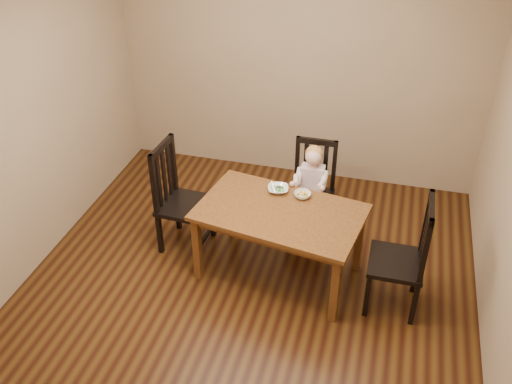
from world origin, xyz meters
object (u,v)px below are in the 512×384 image
(toddler, at_px, (312,182))
(chair_right, at_px, (404,258))
(chair_left, at_px, (179,199))
(bowl_veg, at_px, (302,195))
(dining_table, at_px, (280,218))
(bowl_peas, at_px, (278,189))
(chair_child, at_px, (312,191))

(toddler, bearing_deg, chair_right, 138.54)
(chair_left, relative_size, bowl_veg, 7.11)
(dining_table, height_order, bowl_veg, bowl_veg)
(chair_left, distance_m, toddler, 1.28)
(toddler, height_order, bowl_peas, toddler)
(chair_right, distance_m, bowl_veg, 1.03)
(bowl_veg, bearing_deg, toddler, 88.08)
(chair_right, height_order, bowl_veg, chair_right)
(chair_left, distance_m, chair_right, 2.13)
(toddler, bearing_deg, bowl_veg, 88.12)
(dining_table, height_order, chair_child, chair_child)
(toddler, bearing_deg, chair_left, 22.67)
(dining_table, distance_m, chair_left, 1.05)
(dining_table, distance_m, chair_right, 1.09)
(chair_child, relative_size, chair_right, 0.91)
(dining_table, xyz_separation_m, chair_child, (0.16, 0.73, -0.15))
(chair_child, bearing_deg, dining_table, 77.79)
(chair_child, distance_m, bowl_peas, 0.57)
(chair_right, bearing_deg, toddler, 48.50)
(bowl_veg, bearing_deg, chair_right, -22.39)
(dining_table, relative_size, bowl_veg, 10.02)
(chair_left, bearing_deg, dining_table, 82.98)
(chair_left, bearing_deg, chair_right, 84.93)
(bowl_peas, bearing_deg, chair_left, -174.01)
(chair_left, height_order, bowl_peas, chair_left)
(chair_left, distance_m, bowl_veg, 1.19)
(dining_table, relative_size, chair_child, 1.56)
(dining_table, xyz_separation_m, chair_left, (-1.02, 0.19, -0.10))
(dining_table, bearing_deg, bowl_veg, 60.41)
(chair_child, bearing_deg, bowl_veg, 88.31)
(bowl_veg, bearing_deg, bowl_peas, 171.40)
(bowl_veg, bearing_deg, chair_left, -176.90)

